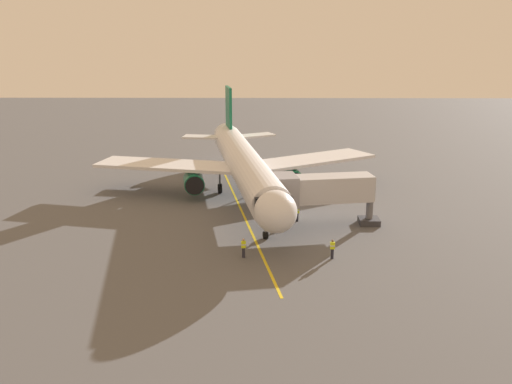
{
  "coord_description": "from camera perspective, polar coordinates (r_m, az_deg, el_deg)",
  "views": [
    {
      "loc": [
        -2.16,
        62.25,
        18.23
      ],
      "look_at": [
        -1.6,
        7.5,
        3.0
      ],
      "focal_mm": 39.49,
      "sensor_mm": 36.0,
      "label": 1
    }
  ],
  "objects": [
    {
      "name": "apron_lead_in_line",
      "position": [
        59.52,
        -1.3,
        -2.29
      ],
      "size": [
        7.06,
        39.45,
        0.01
      ],
      "primitive_type": "cube",
      "rotation": [
        0.0,
        0.0,
        0.17
      ],
      "color": "yellow",
      "rests_on": "ground"
    },
    {
      "name": "belt_loader_near_nose",
      "position": [
        78.24,
        2.5,
        2.59
      ],
      "size": [
        3.17,
        4.62,
        2.32
      ],
      "color": "yellow",
      "rests_on": "ground"
    },
    {
      "name": "ground_crew_loader",
      "position": [
        48.13,
        7.74,
        -5.72
      ],
      "size": [
        0.4,
        0.26,
        1.71
      ],
      "color": "#23232D",
      "rests_on": "ground"
    },
    {
      "name": "airplane",
      "position": [
        64.53,
        -1.18,
        2.8
      ],
      "size": [
        34.3,
        40.21,
        11.5
      ],
      "color": "silver",
      "rests_on": "ground"
    },
    {
      "name": "ground_crew_wing_walker",
      "position": [
        57.23,
        4.2,
        -2.14
      ],
      "size": [
        0.43,
        0.3,
        1.71
      ],
      "color": "#23232D",
      "rests_on": "ground"
    },
    {
      "name": "jet_bridge",
      "position": [
        54.91,
        6.04,
        0.18
      ],
      "size": [
        11.52,
        4.63,
        5.4
      ],
      "color": "#B7B7BC",
      "rests_on": "ground"
    },
    {
      "name": "ground_plane",
      "position": [
        64.9,
        -1.35,
        -0.77
      ],
      "size": [
        220.0,
        220.0,
        0.0
      ],
      "primitive_type": "plane",
      "color": "#565659"
    },
    {
      "name": "ground_crew_marshaller",
      "position": [
        47.96,
        -1.27,
        -5.66
      ],
      "size": [
        0.43,
        0.31,
        1.71
      ],
      "color": "#23232D",
      "rests_on": "ground"
    }
  ]
}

